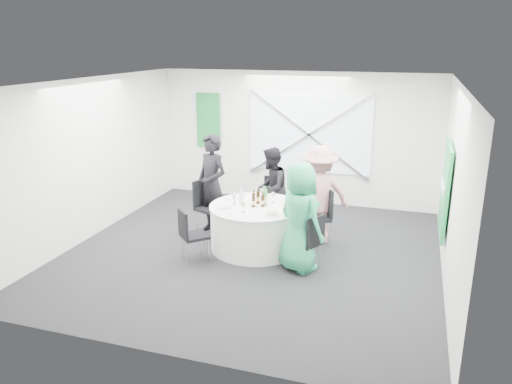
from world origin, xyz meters
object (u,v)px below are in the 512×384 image
(chair_front_right, at_px, (310,238))
(clear_water_bottle, at_px, (241,199))
(chair_back_left, at_px, (207,202))
(person_man_back, at_px, (271,188))
(person_woman_green, at_px, (300,218))
(chair_back, at_px, (273,197))
(banquet_table, at_px, (256,227))
(chair_back_right, at_px, (321,212))
(green_water_bottle, at_px, (265,198))
(person_woman_pink, at_px, (319,195))
(chair_front_left, at_px, (190,232))
(person_man_back_left, at_px, (212,185))

(chair_front_right, bearing_deg, clear_water_bottle, -82.56)
(chair_back_left, distance_m, person_man_back, 1.22)
(person_woman_green, bearing_deg, chair_back, -29.37)
(banquet_table, bearing_deg, chair_back_right, 27.93)
(person_man_back, distance_m, person_woman_green, 1.86)
(chair_front_right, height_order, person_woman_green, person_woman_green)
(chair_back_right, bearing_deg, clear_water_bottle, -91.75)
(chair_front_right, height_order, green_water_bottle, green_water_bottle)
(chair_back, xyz_separation_m, person_woman_pink, (1.00, -0.63, 0.32))
(chair_back, height_order, chair_front_left, chair_back)
(green_water_bottle, relative_size, clear_water_bottle, 1.08)
(banquet_table, distance_m, person_man_back, 1.11)
(chair_back_left, xyz_separation_m, person_man_back, (1.03, 0.62, 0.18))
(chair_back_left, distance_m, green_water_bottle, 1.30)
(chair_back_left, xyz_separation_m, clear_water_bottle, (0.84, -0.49, 0.30))
(person_man_back_left, height_order, clear_water_bottle, person_man_back_left)
(green_water_bottle, bearing_deg, banquet_table, -153.81)
(chair_back, bearing_deg, green_water_bottle, -83.25)
(chair_back_left, distance_m, chair_back_right, 2.08)
(chair_back, distance_m, green_water_bottle, 1.24)
(person_man_back_left, distance_m, person_woman_pink, 1.93)
(chair_back, bearing_deg, person_man_back, -88.51)
(chair_back, relative_size, chair_back_left, 0.93)
(chair_back_left, bearing_deg, person_woman_pink, -63.38)
(banquet_table, xyz_separation_m, person_woman_green, (0.88, -0.58, 0.47))
(clear_water_bottle, bearing_deg, chair_back_left, 149.71)
(chair_front_right, xyz_separation_m, green_water_bottle, (-0.90, 0.63, 0.37))
(chair_front_left, distance_m, green_water_bottle, 1.38)
(chair_front_right, bearing_deg, person_woman_green, -55.58)
(banquet_table, xyz_separation_m, person_man_back, (-0.04, 1.04, 0.39))
(banquet_table, bearing_deg, chair_front_left, -134.86)
(person_man_back_left, relative_size, green_water_bottle, 5.54)
(chair_back, relative_size, person_woman_pink, 0.53)
(chair_front_left, height_order, clear_water_bottle, clear_water_bottle)
(green_water_bottle, bearing_deg, person_man_back, 100.44)
(chair_back_left, bearing_deg, chair_front_right, -93.65)
(banquet_table, xyz_separation_m, person_man_back_left, (-0.98, 0.46, 0.54))
(chair_front_right, relative_size, green_water_bottle, 2.72)
(person_man_back_left, xyz_separation_m, person_woman_green, (1.86, -1.04, -0.07))
(chair_back_left, xyz_separation_m, chair_back_right, (2.08, 0.11, 0.00))
(chair_back_right, bearing_deg, chair_front_right, -25.97)
(chair_back_right, xyz_separation_m, person_woman_pink, (-0.06, 0.08, 0.27))
(person_man_back, distance_m, person_woman_pink, 1.08)
(person_woman_green, bearing_deg, chair_front_left, 41.87)
(green_water_bottle, bearing_deg, person_woman_pink, 33.81)
(person_woman_pink, bearing_deg, person_woman_green, 54.08)
(chair_front_left, xyz_separation_m, person_man_back, (0.79, 1.87, 0.26))
(chair_front_left, xyz_separation_m, person_woman_green, (1.71, 0.25, 0.34))
(chair_back_left, distance_m, chair_front_right, 2.33)
(person_man_back, distance_m, clear_water_bottle, 1.14)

